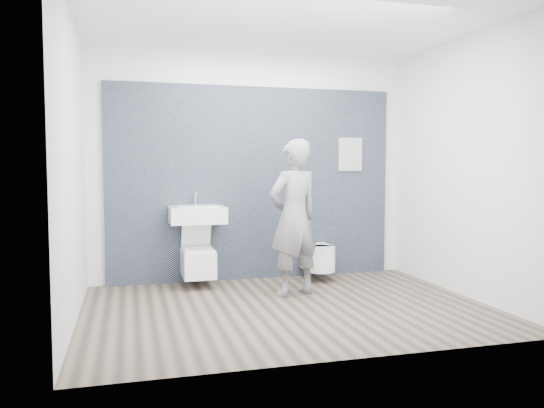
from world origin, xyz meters
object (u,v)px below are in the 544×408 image
object	(u,v)px
toilet_rounded	(318,258)
visitor	(294,218)
toilet_square	(198,261)
washbasin	(197,214)

from	to	relation	value
toilet_rounded	visitor	world-z (taller)	visitor
visitor	toilet_rounded	bearing A→B (deg)	-147.92
toilet_square	visitor	world-z (taller)	visitor
toilet_square	visitor	distance (m)	1.31
visitor	toilet_square	bearing A→B (deg)	-54.84
toilet_rounded	visitor	xyz separation A→B (m)	(-0.53, -0.67, 0.57)
toilet_rounded	washbasin	bearing A→B (deg)	178.26
washbasin	visitor	xyz separation A→B (m)	(0.96, -0.71, 0.00)
toilet_square	toilet_rounded	size ratio (longest dim) A/B	1.21
toilet_square	visitor	bearing A→B (deg)	-35.65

